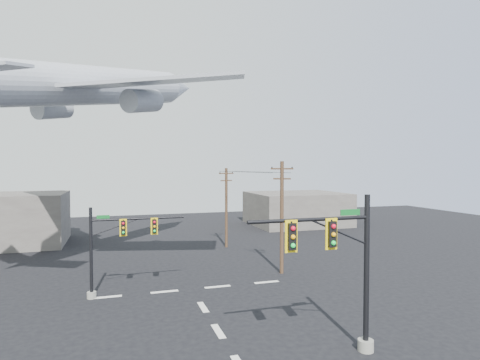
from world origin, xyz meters
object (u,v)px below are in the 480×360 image
object	(u,v)px
signal_mast_near	(344,271)
utility_pole_a	(282,215)
airliner	(96,87)
utility_pole_b	(226,206)
signal_mast_far	(113,248)

from	to	relation	value
signal_mast_near	utility_pole_a	distance (m)	15.00
signal_mast_near	airliner	size ratio (longest dim) A/B	0.31
signal_mast_near	utility_pole_b	size ratio (longest dim) A/B	0.87
signal_mast_near	utility_pole_b	distance (m)	26.78
utility_pole_a	signal_mast_far	bearing A→B (deg)	-148.53
signal_mast_far	utility_pole_b	distance (m)	18.75
signal_mast_near	signal_mast_far	bearing A→B (deg)	130.36
signal_mast_near	signal_mast_far	world-z (taller)	signal_mast_near
signal_mast_near	airliner	xyz separation A→B (m)	(-11.90, 19.51, 11.80)
signal_mast_near	airliner	bearing A→B (deg)	121.39
utility_pole_a	utility_pole_b	size ratio (longest dim) A/B	1.07
utility_pole_b	airliner	distance (m)	18.97
utility_pole_b	signal_mast_far	bearing A→B (deg)	-144.72
signal_mast_near	utility_pole_b	world-z (taller)	utility_pole_b
signal_mast_far	airliner	bearing A→B (deg)	99.96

